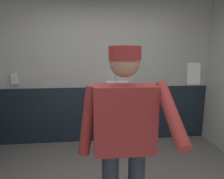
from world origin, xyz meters
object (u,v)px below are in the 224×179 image
object	(u,v)px
soap_dispenser	(15,79)
person	(124,133)
cell_phone	(194,74)
urinal_solo	(117,102)

from	to	relation	value
soap_dispenser	person	bearing A→B (deg)	-52.59
person	cell_phone	size ratio (longest dim) A/B	15.33
urinal_solo	cell_phone	bearing A→B (deg)	-88.34
cell_phone	soap_dispenser	size ratio (longest dim) A/B	0.61
person	soap_dispenser	world-z (taller)	person
urinal_solo	cell_phone	size ratio (longest dim) A/B	11.27
cell_phone	soap_dispenser	xyz separation A→B (m)	(-1.83, 2.54, -0.33)
cell_phone	person	bearing A→B (deg)	125.46
person	cell_phone	distance (m)	0.77
cell_phone	urinal_solo	bearing A→B (deg)	98.74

